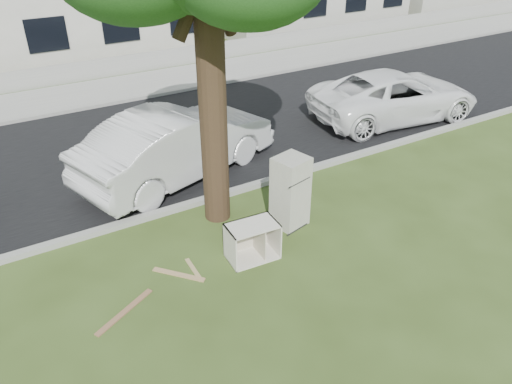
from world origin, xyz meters
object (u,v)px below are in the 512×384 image
cabinet (252,241)px  car_center (178,143)px  fridge (290,192)px  car_right (395,96)px

cabinet → car_center: size_ratio=0.18×
car_center → cabinet: bearing=160.3°
fridge → cabinet: (-1.24, -0.59, -0.40)m
cabinet → car_right: bearing=31.7°
cabinet → car_right: size_ratio=0.18×
car_right → fridge: bearing=125.8°
fridge → cabinet: bearing=-168.3°
cabinet → car_center: bearing=92.1°
car_center → fridge: bearing=-178.4°
fridge → car_center: (-1.11, 3.16, 0.08)m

